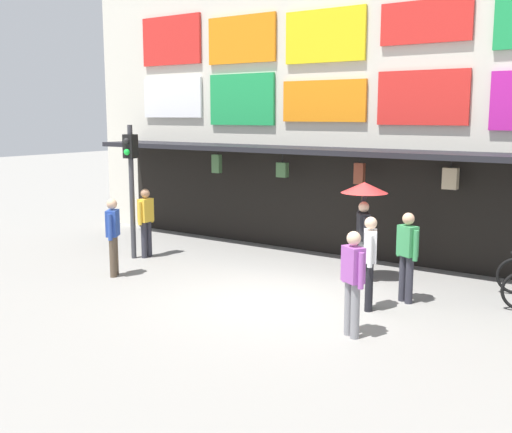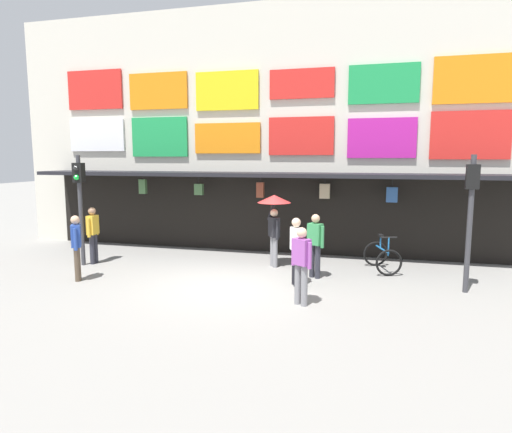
# 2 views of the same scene
# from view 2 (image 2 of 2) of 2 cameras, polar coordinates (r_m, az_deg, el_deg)

# --- Properties ---
(ground_plane) EXTENTS (80.00, 80.00, 0.00)m
(ground_plane) POSITION_cam_2_polar(r_m,az_deg,el_deg) (11.00, -4.05, -8.84)
(ground_plane) COLOR gray
(shopfront) EXTENTS (18.00, 2.60, 8.00)m
(shopfront) POSITION_cam_2_polar(r_m,az_deg,el_deg) (14.96, 1.53, 10.91)
(shopfront) COLOR beige
(shopfront) RESTS_ON ground
(traffic_light_near) EXTENTS (0.30, 0.34, 3.20)m
(traffic_light_near) POSITION_cam_2_polar(r_m,az_deg,el_deg) (13.52, -22.05, 2.95)
(traffic_light_near) COLOR #38383D
(traffic_light_near) RESTS_ON ground
(traffic_light_far) EXTENTS (0.30, 0.34, 3.20)m
(traffic_light_far) POSITION_cam_2_polar(r_m,az_deg,el_deg) (11.09, 26.28, 1.79)
(traffic_light_far) COLOR #38383D
(traffic_light_far) RESTS_ON ground
(bicycle_parked) EXTENTS (1.04, 1.32, 1.05)m
(bicycle_parked) POSITION_cam_2_polar(r_m,az_deg,el_deg) (12.64, 16.14, -5.09)
(bicycle_parked) COLOR black
(bicycle_parked) RESTS_ON ground
(pedestrian_with_umbrella) EXTENTS (0.96, 0.96, 2.08)m
(pedestrian_with_umbrella) POSITION_cam_2_polar(r_m,az_deg,el_deg) (12.40, 2.38, 0.82)
(pedestrian_with_umbrella) COLOR gray
(pedestrian_with_umbrella) RESTS_ON ground
(pedestrian_in_yellow) EXTENTS (0.35, 0.49, 1.68)m
(pedestrian_in_yellow) POSITION_cam_2_polar(r_m,az_deg,el_deg) (10.72, 5.23, -4.07)
(pedestrian_in_yellow) COLOR black
(pedestrian_in_yellow) RESTS_ON ground
(pedestrian_in_purple) EXTENTS (0.47, 0.37, 1.68)m
(pedestrian_in_purple) POSITION_cam_2_polar(r_m,az_deg,el_deg) (9.32, 5.94, -5.88)
(pedestrian_in_purple) COLOR gray
(pedestrian_in_purple) RESTS_ON ground
(pedestrian_in_red) EXTENTS (0.38, 0.46, 1.68)m
(pedestrian_in_red) POSITION_cam_2_polar(r_m,az_deg,el_deg) (12.01, -22.41, -3.35)
(pedestrian_in_red) COLOR brown
(pedestrian_in_red) RESTS_ON ground
(pedestrian_in_green) EXTENTS (0.25, 0.53, 1.68)m
(pedestrian_in_green) POSITION_cam_2_polar(r_m,az_deg,el_deg) (13.76, -20.53, -1.90)
(pedestrian_in_green) COLOR #2D2D38
(pedestrian_in_green) RESTS_ON ground
(pedestrian_in_black) EXTENTS (0.48, 0.37, 1.68)m
(pedestrian_in_black) POSITION_cam_2_polar(r_m,az_deg,el_deg) (11.45, 7.74, -3.35)
(pedestrian_in_black) COLOR #2D2D38
(pedestrian_in_black) RESTS_ON ground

